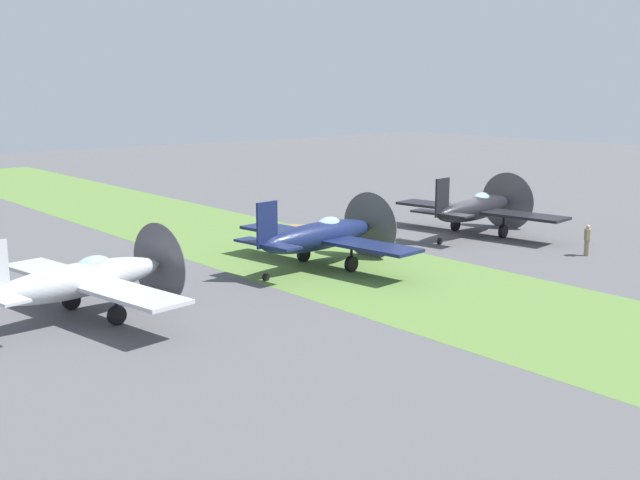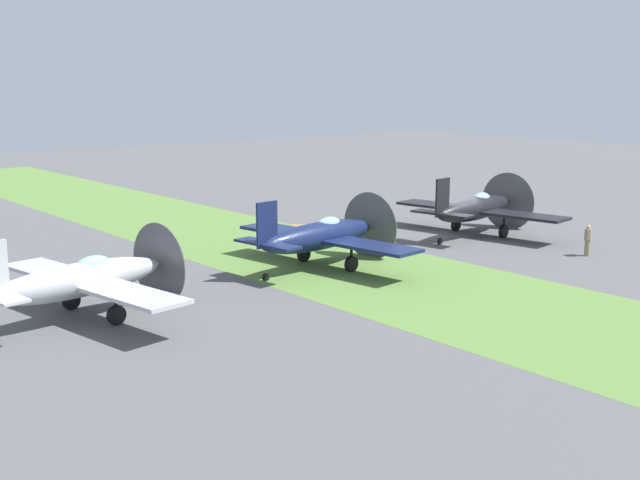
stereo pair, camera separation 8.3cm
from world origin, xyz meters
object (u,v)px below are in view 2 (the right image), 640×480
airplane_lead (477,208)px  airplane_trail (83,279)px  supply_crate (299,230)px  ground_crew_chief (588,240)px  airplane_wingman (322,236)px

airplane_lead → airplane_trail: airplane_lead is taller
airplane_lead → supply_crate: (-6.99, -8.62, -1.39)m
ground_crew_chief → supply_crate: ground_crew_chief is taller
airplane_lead → airplane_wingman: 13.21m
airplane_lead → airplane_wingman: size_ratio=1.02×
airplane_lead → ground_crew_chief: (7.88, -0.06, -0.80)m
airplane_lead → airplane_trail: 26.43m
airplane_wingman → ground_crew_chief: 14.93m
airplane_lead → airplane_wingman: (0.80, -13.19, -0.03)m
airplane_wingman → airplane_lead: bearing=86.5°
airplane_wingman → supply_crate: size_ratio=12.58×
ground_crew_chief → supply_crate: bearing=95.6°
airplane_lead → ground_crew_chief: bearing=-8.9°
airplane_trail → supply_crate: bearing=107.4°
supply_crate → ground_crew_chief: bearing=29.9°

